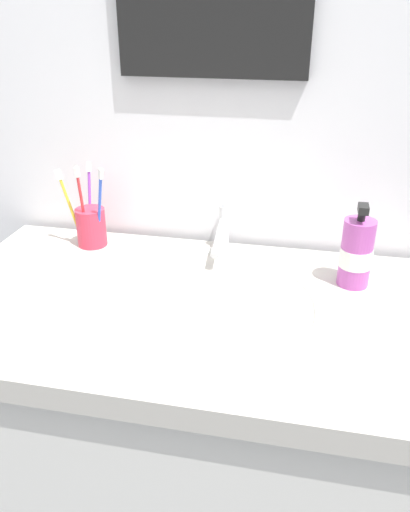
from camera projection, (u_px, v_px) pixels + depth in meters
tiled_wall_back at (215, 87)px, 1.18m from camera, size 2.23×0.04×2.40m
vanity_counter at (186, 448)px, 1.23m from camera, size 1.03×0.59×0.83m
sink_basin at (202, 319)px, 1.06m from camera, size 0.50×0.50×0.12m
faucet at (222, 230)px, 1.22m from camera, size 0.02×0.17×0.12m
toothbrush_cup at (91, 227)px, 1.27m from camera, size 0.07×0.07×0.09m
toothbrush_red at (82, 202)px, 1.22m from camera, size 0.01×0.03×0.20m
toothbrush_blue at (100, 204)px, 1.21m from camera, size 0.05×0.05×0.21m
toothbrush_purple at (90, 196)px, 1.28m from camera, size 0.02×0.06×0.19m
toothbrush_yellow at (69, 203)px, 1.24m from camera, size 0.05×0.01×0.19m
soap_dispenser at (356, 253)px, 1.08m from camera, size 0.07×0.07×0.19m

